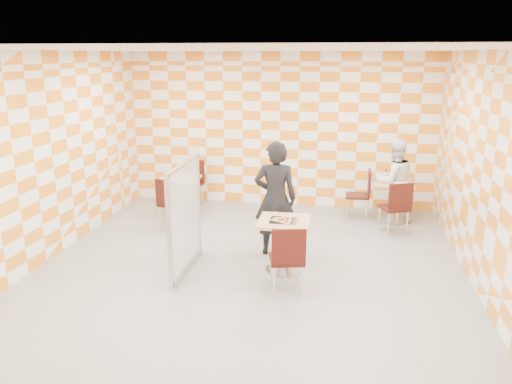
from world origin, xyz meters
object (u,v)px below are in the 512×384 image
chair_second_front (397,204)px  partition (185,217)px  chair_main_front (288,255)px  second_table (392,195)px  chair_empty_far (192,179)px  man_white (394,181)px  chair_second_side (363,191)px  main_table (284,237)px  man_dark (275,199)px  soda_bottle (403,176)px  empty_table (179,191)px  chair_empty_near (170,200)px  sport_bottle (386,176)px

chair_second_front → partition: (-3.03, -1.95, 0.25)m
chair_main_front → second_table: bearing=64.4°
chair_main_front → chair_empty_far: same height
man_white → chair_empty_far: bearing=-26.1°
chair_second_front → chair_second_side: 0.92m
main_table → chair_second_front: 2.43m
second_table → chair_second_side: chair_second_side is taller
man_dark → soda_bottle: 2.78m
man_white → soda_bottle: 0.19m
empty_table → chair_second_side: 3.36m
main_table → man_white: size_ratio=0.49×
second_table → soda_bottle: size_ratio=3.26×
chair_second_front → chair_empty_far: same height
empty_table → man_dark: size_ratio=0.43×
main_table → second_table: size_ratio=1.00×
partition → second_table: bearing=41.6°
soda_bottle → man_white: bearing=-157.2°
empty_table → partition: size_ratio=0.48×
chair_empty_near → partition: 1.74m
man_white → sport_bottle: bearing=-45.5°
chair_second_front → soda_bottle: 0.85m
main_table → second_table: (1.67, 2.47, 0.00)m
empty_table → main_table: bearing=-43.1°
main_table → partition: partition is taller
chair_second_front → chair_empty_far: bearing=164.3°
chair_empty_far → man_dark: 2.96m
empty_table → chair_main_front: size_ratio=0.81×
main_table → man_dark: bearing=107.9°
man_dark → main_table: bearing=101.2°
main_table → chair_empty_far: (-2.16, 2.83, 0.04)m
chair_empty_near → soda_bottle: 4.12m
chair_main_front → partition: size_ratio=0.60×
second_table → partition: size_ratio=0.48×
main_table → man_white: 2.98m
partition → chair_main_front: bearing=-19.7°
man_dark → soda_bottle: (2.04, 1.88, -0.02)m
chair_empty_far → man_white: bearing=-5.6°
empty_table → soda_bottle: (4.02, 0.47, 0.34)m
second_table → chair_main_front: bearing=-115.6°
main_table → man_dark: size_ratio=0.43×
main_table → man_white: (1.68, 2.45, 0.26)m
empty_table → sport_bottle: sport_bottle is taller
chair_second_front → partition: partition is taller
empty_table → sport_bottle: 3.76m
chair_empty_near → man_white: (3.78, 1.11, 0.22)m
sport_bottle → soda_bottle: soda_bottle is taller
chair_second_front → man_white: man_white is taller
chair_main_front → chair_empty_near: 3.05m
second_table → partition: (-3.02, -2.68, 0.28)m
chair_main_front → chair_second_front: same height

